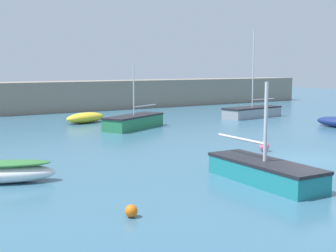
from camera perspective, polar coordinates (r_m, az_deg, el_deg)
name	(u,v)px	position (r m, az deg, el deg)	size (l,w,h in m)	color
ground_plane	(310,162)	(22.99, 16.90, -4.26)	(120.00, 120.00, 0.20)	#38667F
harbor_breakwater	(72,96)	(47.62, -11.62, 3.61)	(59.01, 3.74, 2.92)	gray
sailboat_twin_hulled	(264,171)	(18.09, 11.66, -5.43)	(1.88, 5.46, 3.81)	teal
rowboat_white_midwater	(86,118)	(37.04, -10.02, 1.01)	(3.84, 2.50, 0.81)	yellow
sailboat_short_mast	(134,122)	(33.19, -4.17, 0.53)	(5.57, 3.99, 4.62)	#287A4C
sailboat_tall_mast	(252,112)	(40.99, 10.22, 1.71)	(5.83, 2.48, 7.39)	gray
rowboat_with_red_cover	(7,172)	(18.74, -19.02, -5.28)	(3.76, 2.44, 0.85)	white
mooring_buoy_orange	(131,211)	(13.86, -4.51, -10.29)	(0.38, 0.38, 0.38)	orange
mooring_buoy_pink	(264,146)	(24.73, 11.65, -2.45)	(0.52, 0.52, 0.52)	#EA668C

